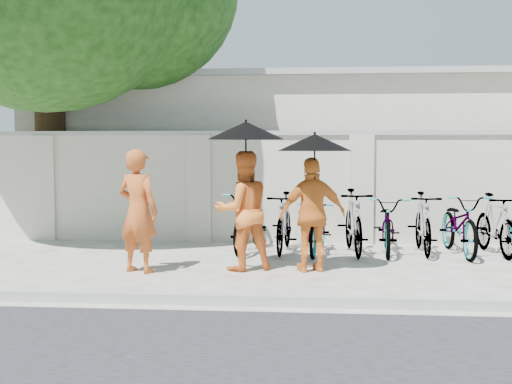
{
  "coord_description": "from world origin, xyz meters",
  "views": [
    {
      "loc": [
        1.06,
        -8.77,
        1.78
      ],
      "look_at": [
        0.25,
        0.87,
        1.1
      ],
      "focal_mm": 45.0,
      "sensor_mm": 36.0,
      "label": 1
    }
  ],
  "objects": [
    {
      "name": "monk_right",
      "position": [
        1.11,
        0.35,
        0.82
      ],
      "size": [
        1.03,
        0.65,
        1.64
      ],
      "primitive_type": "imported",
      "rotation": [
        0.0,
        0.0,
        3.42
      ],
      "color": "orange",
      "rests_on": "ground"
    },
    {
      "name": "bike_4",
      "position": [
        2.37,
        2.0,
        0.48
      ],
      "size": [
        0.81,
        1.9,
        0.97
      ],
      "primitive_type": "imported",
      "rotation": [
        0.0,
        0.0,
        -0.09
      ],
      "color": "#9292A7",
      "rests_on": "ground"
    },
    {
      "name": "parasol_right",
      "position": [
        1.13,
        0.27,
        1.84
      ],
      "size": [
        1.05,
        1.05,
        1.04
      ],
      "color": "black",
      "rests_on": "ground"
    },
    {
      "name": "monk_left",
      "position": [
        -1.36,
        0.08,
        0.88
      ],
      "size": [
        0.75,
        0.63,
        1.75
      ],
      "primitive_type": "imported",
      "rotation": [
        0.0,
        0.0,
        2.75
      ],
      "color": "#BD5320",
      "rests_on": "ground"
    },
    {
      "name": "bike_1",
      "position": [
        0.63,
        1.99,
        0.51
      ],
      "size": [
        0.62,
        1.73,
        1.02
      ],
      "primitive_type": "imported",
      "rotation": [
        0.0,
        0.0,
        -0.08
      ],
      "color": "#9292A7",
      "rests_on": "ground"
    },
    {
      "name": "bike_5",
      "position": [
        2.95,
        2.05,
        0.51
      ],
      "size": [
        0.54,
        1.72,
        1.03
      ],
      "primitive_type": "imported",
      "rotation": [
        0.0,
        0.0,
        -0.04
      ],
      "color": "#9292A7",
      "rests_on": "ground"
    },
    {
      "name": "bike_2",
      "position": [
        1.21,
        1.89,
        0.44
      ],
      "size": [
        0.81,
        1.75,
        0.89
      ],
      "primitive_type": "imported",
      "rotation": [
        0.0,
        0.0,
        -0.13
      ],
      "color": "#9292A7",
      "rests_on": "ground"
    },
    {
      "name": "bike_0",
      "position": [
        0.05,
        2.05,
        0.51
      ],
      "size": [
        0.94,
        2.02,
        1.02
      ],
      "primitive_type": "imported",
      "rotation": [
        0.0,
        0.0,
        -0.14
      ],
      "color": "#9292A7",
      "rests_on": "ground"
    },
    {
      "name": "building_behind",
      "position": [
        2.0,
        7.0,
        1.6
      ],
      "size": [
        14.0,
        6.0,
        3.2
      ],
      "primitive_type": "cube",
      "color": "beige",
      "rests_on": "ground"
    },
    {
      "name": "bike_3",
      "position": [
        1.79,
        1.92,
        0.54
      ],
      "size": [
        0.64,
        1.83,
        1.08
      ],
      "primitive_type": "imported",
      "rotation": [
        0.0,
        0.0,
        0.07
      ],
      "color": "#9292A7",
      "rests_on": "ground"
    },
    {
      "name": "ground",
      "position": [
        0.0,
        0.0,
        0.0
      ],
      "size": [
        80.0,
        80.0,
        0.0
      ],
      "primitive_type": "plane",
      "color": "silver"
    },
    {
      "name": "monk_center",
      "position": [
        0.11,
        0.38,
        0.86
      ],
      "size": [
        1.03,
        0.94,
        1.72
      ],
      "primitive_type": "imported",
      "rotation": [
        0.0,
        0.0,
        3.57
      ],
      "color": "orange",
      "rests_on": "ground"
    },
    {
      "name": "bike_6",
      "position": [
        3.53,
        1.96,
        0.51
      ],
      "size": [
        0.78,
        1.97,
        1.01
      ],
      "primitive_type": "imported",
      "rotation": [
        0.0,
        0.0,
        0.06
      ],
      "color": "#9292A7",
      "rests_on": "ground"
    },
    {
      "name": "kerb",
      "position": [
        0.0,
        -1.7,
        0.06
      ],
      "size": [
        40.0,
        0.16,
        0.12
      ],
      "primitive_type": "cube",
      "color": "#999999",
      "rests_on": "ground"
    },
    {
      "name": "bike_7",
      "position": [
        4.11,
        2.0,
        0.51
      ],
      "size": [
        0.65,
        1.73,
        1.01
      ],
      "primitive_type": "imported",
      "rotation": [
        0.0,
        0.0,
        0.1
      ],
      "color": "#9292A7",
      "rests_on": "ground"
    },
    {
      "name": "compound_wall",
      "position": [
        1.0,
        3.2,
        1.0
      ],
      "size": [
        20.0,
        0.3,
        2.0
      ],
      "primitive_type": "cube",
      "color": "beige",
      "rests_on": "ground"
    },
    {
      "name": "parasol_center",
      "position": [
        0.16,
        0.3,
        2.01
      ],
      "size": [
        1.1,
        1.1,
        1.16
      ],
      "color": "black",
      "rests_on": "ground"
    }
  ]
}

